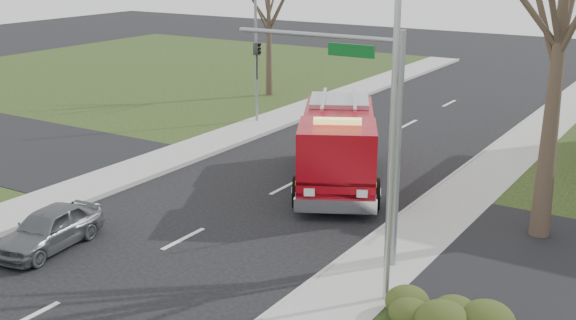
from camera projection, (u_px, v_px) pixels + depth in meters
The scene contains 10 objects.
ground at pixel (183, 239), 22.77m from camera, with size 120.00×120.00×0.00m, color black.
sidewalk_right at pixel (359, 284), 19.59m from camera, with size 2.40×80.00×0.15m, color #989993.
sidewalk_left at pixel (50, 201), 25.91m from camera, with size 2.40×80.00×0.15m, color #989993.
hedge_corner at pixel (446, 309), 17.21m from camera, with size 2.80×2.00×0.90m, color #313D16.
bare_tree_left at pixel (269, 4), 42.51m from camera, with size 4.50×4.50×9.00m.
traffic_signal_mast at pixel (357, 103), 19.99m from camera, with size 5.29×0.18×6.80m.
streetlight_pole at pixel (390, 133), 17.43m from camera, with size 1.48×0.16×8.40m.
utility_pole_far at pixel (256, 56), 36.60m from camera, with size 0.14×0.14×7.00m, color gray.
fire_engine at pixel (338, 148), 27.52m from camera, with size 6.10×8.37×3.23m.
parked_car_maroon at pixel (49, 228), 21.92m from camera, with size 1.52×3.78×1.29m, color #53575B.
Camera 1 is at (14.02, -16.11, 8.91)m, focal length 45.00 mm.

